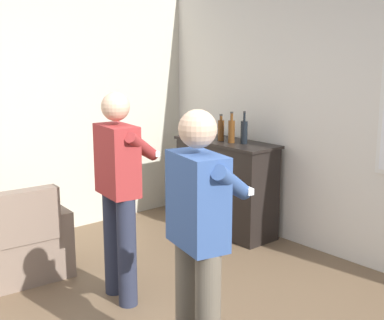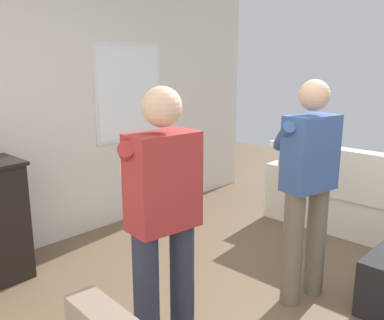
% 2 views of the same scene
% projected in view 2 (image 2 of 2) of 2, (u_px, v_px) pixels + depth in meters
% --- Properties ---
extents(wall_back_with_window, '(5.20, 0.15, 2.80)m').
position_uv_depth(wall_back_with_window, '(77.00, 101.00, 4.32)').
color(wall_back_with_window, silver).
rests_on(wall_back_with_window, ground).
extents(couch, '(0.57, 2.30, 0.93)m').
position_uv_depth(couch, '(372.00, 206.00, 4.37)').
color(couch, silver).
rests_on(couch, ground).
extents(person_standing_left, '(0.55, 0.50, 1.68)m').
position_uv_depth(person_standing_left, '(162.00, 218.00, 2.43)').
color(person_standing_left, '#282D42').
rests_on(person_standing_left, ground).
extents(person_standing_right, '(0.54, 0.51, 1.68)m').
position_uv_depth(person_standing_right, '(307.00, 182.00, 3.14)').
color(person_standing_right, '#6B6051').
rests_on(person_standing_right, ground).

